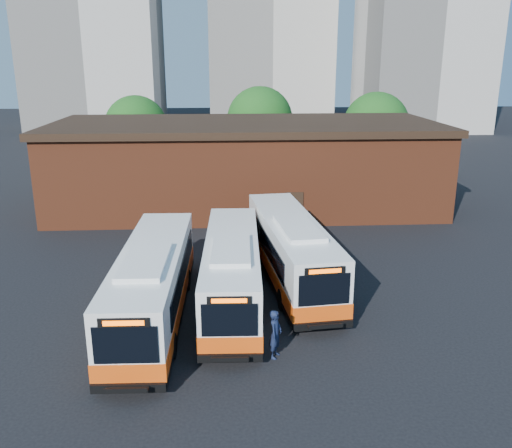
{
  "coord_description": "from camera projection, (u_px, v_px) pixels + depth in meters",
  "views": [
    {
      "loc": [
        -1.59,
        -20.78,
        10.81
      ],
      "look_at": [
        -0.05,
        5.58,
        2.79
      ],
      "focal_mm": 38.0,
      "sensor_mm": 36.0,
      "label": 1
    }
  ],
  "objects": [
    {
      "name": "tree_mid",
      "position": [
        260.0,
        120.0,
        54.19
      ],
      "size": [
        6.56,
        6.56,
        8.36
      ],
      "color": "#382314",
      "rests_on": "ground"
    },
    {
      "name": "tree_east",
      "position": [
        376.0,
        125.0,
        52.01
      ],
      "size": [
        6.24,
        6.24,
        7.96
      ],
      "color": "#382314",
      "rests_on": "ground"
    },
    {
      "name": "depot_building",
      "position": [
        246.0,
        163.0,
        41.24
      ],
      "size": [
        28.6,
        12.6,
        6.4
      ],
      "color": "brown",
      "rests_on": "ground"
    },
    {
      "name": "transit_worker",
      "position": [
        275.0,
        334.0,
        20.3
      ],
      "size": [
        0.69,
        0.82,
        1.91
      ],
      "primitive_type": "imported",
      "rotation": [
        0.0,
        0.0,
        1.17
      ],
      "color": "#131C38",
      "rests_on": "ground"
    },
    {
      "name": "bus_midwest",
      "position": [
        153.0,
        287.0,
        23.17
      ],
      "size": [
        2.8,
        12.26,
        3.32
      ],
      "rotation": [
        0.0,
        0.0,
        -0.02
      ],
      "color": "white",
      "rests_on": "ground"
    },
    {
      "name": "tree_west",
      "position": [
        136.0,
        127.0,
        51.74
      ],
      "size": [
        6.0,
        6.0,
        7.65
      ],
      "color": "#382314",
      "rests_on": "ground"
    },
    {
      "name": "bus_east",
      "position": [
        291.0,
        252.0,
        27.32
      ],
      "size": [
        3.76,
        12.4,
        3.33
      ],
      "rotation": [
        0.0,
        0.0,
        0.1
      ],
      "color": "white",
      "rests_on": "ground"
    },
    {
      "name": "bus_mideast",
      "position": [
        232.0,
        273.0,
        24.79
      ],
      "size": [
        2.77,
        11.77,
        3.19
      ],
      "rotation": [
        0.0,
        0.0,
        -0.03
      ],
      "color": "white",
      "rests_on": "ground"
    },
    {
      "name": "ground",
      "position": [
        265.0,
        324.0,
        23.08
      ],
      "size": [
        220.0,
        220.0,
        0.0
      ],
      "primitive_type": "plane",
      "color": "black"
    }
  ]
}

